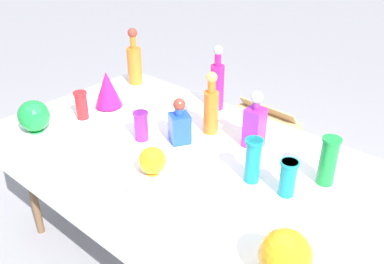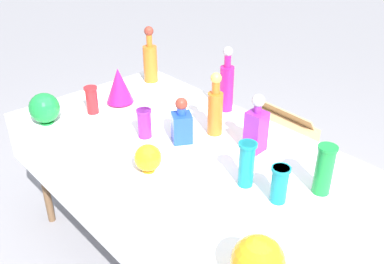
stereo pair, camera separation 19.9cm
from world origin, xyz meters
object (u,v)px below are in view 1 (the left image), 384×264
Objects in this scene: square_decanter_0 at (180,124)px; slender_vase_0 at (141,125)px; slender_vase_3 at (81,104)px; round_bowl_1 at (286,255)px; round_bowl_2 at (34,116)px; slender_vase_2 at (288,177)px; fluted_vase_0 at (107,89)px; square_decanter_1 at (255,123)px; tall_bottle_2 at (217,83)px; slender_vase_4 at (253,159)px; tall_bottle_1 at (211,107)px; tall_bottle_0 at (134,62)px; slender_vase_1 at (328,160)px; cardboard_box_behind_left at (258,140)px; round_bowl_0 at (152,160)px.

square_decanter_0 reaches higher than slender_vase_0.
slender_vase_3 is 1.41m from round_bowl_1.
round_bowl_2 reaches higher than slender_vase_3.
round_bowl_2 reaches higher than slender_vase_2.
fluted_vase_0 is (-0.57, 0.02, 0.02)m from square_decanter_0.
square_decanter_1 reaches higher than square_decanter_0.
slender_vase_0 is (-0.06, -0.52, -0.07)m from tall_bottle_2.
slender_vase_4 is at bearing 7.20° from slender_vase_3.
fluted_vase_0 is (-0.62, -0.16, -0.03)m from tall_bottle_1.
tall_bottle_0 is at bearing 113.69° from fluted_vase_0.
square_decanter_0 reaches higher than round_bowl_1.
tall_bottle_0 is at bearing 106.16° from slender_vase_3.
slender_vase_2 is 0.16m from slender_vase_4.
slender_vase_3 is 0.87× the size of round_bowl_1.
slender_vase_1 is 0.31m from slender_vase_4.
square_decanter_0 reaches higher than slender_vase_3.
tall_bottle_1 is (0.77, -0.18, -0.00)m from tall_bottle_0.
square_decanter_0 is (-0.05, -0.17, -0.04)m from tall_bottle_1.
square_decanter_0 is at bearing -78.56° from cardboard_box_behind_left.
round_bowl_0 reaches higher than cardboard_box_behind_left.
slender_vase_3 is (-1.26, -0.32, -0.03)m from slender_vase_1.
round_bowl_1 is at bearing -26.17° from tall_bottle_0.
round_bowl_0 is at bearing -153.46° from slender_vase_2.
square_decanter_0 is at bearing -1.55° from fluted_vase_0.
round_bowl_2 is at bearing -104.76° from cardboard_box_behind_left.
slender_vase_4 is at bearing -28.01° from tall_bottle_1.
tall_bottle_1 is 0.24m from square_decanter_1.
slender_vase_3 is at bearing -73.84° from tall_bottle_0.
square_decanter_1 reaches higher than slender_vase_1.
slender_vase_4 is at bearing 135.53° from round_bowl_1.
square_decanter_1 is 0.81m from round_bowl_1.
tall_bottle_0 reaches higher than slender_vase_4.
slender_vase_2 is 0.57m from round_bowl_0.
round_bowl_0 is 0.73× the size of round_bowl_1.
slender_vase_0 is at bearing -96.41° from tall_bottle_2.
slender_vase_4 reaches higher than slender_vase_2.
tall_bottle_0 is 0.66× the size of cardboard_box_behind_left.
slender_vase_2 is 1.29m from round_bowl_2.
fluted_vase_0 is at bearing -66.31° from tall_bottle_0.
slender_vase_4 is at bearing -18.50° from tall_bottle_0.
slender_vase_1 reaches higher than slender_vase_4.
fluted_vase_0 is 1.33m from cardboard_box_behind_left.
tall_bottle_1 is 0.46m from round_bowl_0.
fluted_vase_0 is at bearing 178.09° from slender_vase_2.
tall_bottle_0 is at bearing 172.00° from slender_vase_1.
square_decanter_0 is 0.92m from round_bowl_1.
slender_vase_0 is at bearing -86.82° from cardboard_box_behind_left.
slender_vase_2 is at bearing -15.84° from tall_bottle_0.
slender_vase_4 is (-0.24, -0.19, -0.01)m from slender_vase_1.
tall_bottle_1 is at bearing 178.25° from slender_vase_1.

